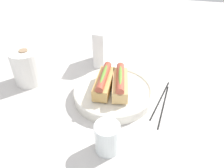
# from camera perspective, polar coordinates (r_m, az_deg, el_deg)

# --- Properties ---
(ground_plane) EXTENTS (2.40, 2.40, 0.00)m
(ground_plane) POSITION_cam_1_polar(r_m,az_deg,el_deg) (0.79, -0.03, -4.25)
(ground_plane) COLOR beige
(serving_bowl) EXTENTS (0.27, 0.27, 0.04)m
(serving_bowl) POSITION_cam_1_polar(r_m,az_deg,el_deg) (0.79, 0.00, -2.13)
(serving_bowl) COLOR silver
(serving_bowl) RESTS_ON ground_plane
(hotdog_front) EXTENTS (0.16, 0.08, 0.06)m
(hotdog_front) POSITION_cam_1_polar(r_m,az_deg,el_deg) (0.76, 2.05, 0.30)
(hotdog_front) COLOR #DBB270
(hotdog_front) RESTS_ON serving_bowl
(hotdog_back) EXTENTS (0.15, 0.06, 0.06)m
(hotdog_back) POSITION_cam_1_polar(r_m,az_deg,el_deg) (0.77, -2.03, 0.63)
(hotdog_back) COLOR tan
(hotdog_back) RESTS_ON serving_bowl
(water_glass) EXTENTS (0.07, 0.07, 0.09)m
(water_glass) POSITION_cam_1_polar(r_m,az_deg,el_deg) (0.62, -1.19, -13.53)
(water_glass) COLOR white
(water_glass) RESTS_ON ground_plane
(paper_towel_roll) EXTENTS (0.11, 0.11, 0.13)m
(paper_towel_roll) POSITION_cam_1_polar(r_m,az_deg,el_deg) (0.90, -20.35, 4.09)
(paper_towel_roll) COLOR white
(paper_towel_roll) RESTS_ON ground_plane
(napkin_box) EXTENTS (0.11, 0.05, 0.15)m
(napkin_box) POSITION_cam_1_polar(r_m,az_deg,el_deg) (0.96, -2.70, 9.38)
(napkin_box) COLOR white
(napkin_box) RESTS_ON ground_plane
(chopstick_near) EXTENTS (0.21, 0.06, 0.01)m
(chopstick_near) POSITION_cam_1_polar(r_m,az_deg,el_deg) (0.81, 11.94, -3.74)
(chopstick_near) COLOR black
(chopstick_near) RESTS_ON ground_plane
(chopstick_far) EXTENTS (0.22, 0.03, 0.01)m
(chopstick_far) POSITION_cam_1_polar(r_m,az_deg,el_deg) (0.79, 12.71, -5.26)
(chopstick_far) COLOR black
(chopstick_far) RESTS_ON ground_plane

